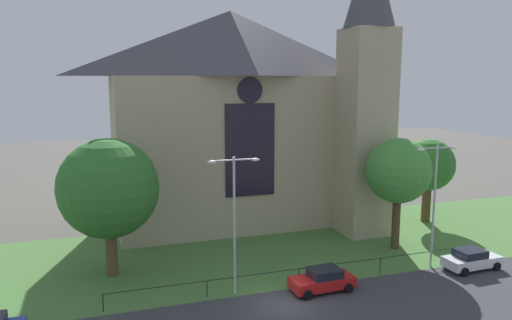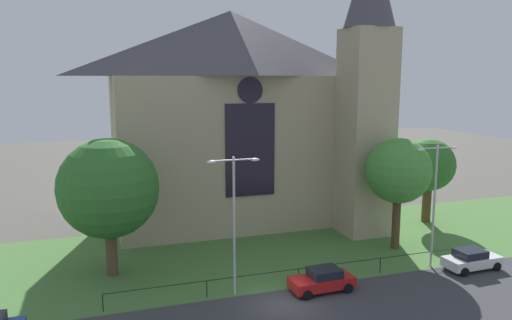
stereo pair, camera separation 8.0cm
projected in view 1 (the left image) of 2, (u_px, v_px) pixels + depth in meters
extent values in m
plane|color=#56544C|center=(239.00, 251.00, 39.88)|extent=(160.00, 160.00, 0.00)
cube|color=#38383D|center=(297.00, 319.00, 28.65)|extent=(120.00, 8.00, 0.01)
cube|color=#477538|center=(246.00, 260.00, 38.01)|extent=(120.00, 20.00, 0.01)
cube|color=tan|center=(231.00, 149.00, 48.11)|extent=(22.00, 12.00, 14.00)
pyramid|color=#47444C|center=(230.00, 44.00, 46.47)|extent=(22.00, 12.00, 6.00)
cube|color=black|center=(250.00, 150.00, 42.33)|extent=(4.40, 0.16, 8.00)
cylinder|color=black|center=(250.00, 90.00, 41.50)|extent=(2.20, 0.15, 2.20)
cube|color=tan|center=(365.00, 133.00, 43.41)|extent=(4.00, 4.00, 18.00)
cylinder|color=black|center=(299.00, 269.00, 33.32)|extent=(25.36, 0.05, 0.05)
cylinder|color=black|center=(103.00, 303.00, 29.46)|extent=(0.07, 0.07, 1.10)
cylinder|color=black|center=(207.00, 289.00, 31.43)|extent=(0.06, 0.07, 1.10)
cylinder|color=black|center=(299.00, 277.00, 33.41)|extent=(0.07, 0.07, 1.10)
cylinder|color=black|center=(380.00, 265.00, 35.38)|extent=(0.07, 0.07, 1.10)
cylinder|color=black|center=(453.00, 256.00, 37.35)|extent=(0.07, 0.07, 1.10)
cylinder|color=#4C3823|center=(426.00, 203.00, 47.94)|extent=(0.85, 0.85, 3.73)
sphere|color=#2D6B28|center=(428.00, 165.00, 47.32)|extent=(5.00, 5.00, 5.00)
cylinder|color=#4C3823|center=(396.00, 222.00, 40.24)|extent=(0.66, 0.66, 4.51)
sphere|color=#428C38|center=(398.00, 171.00, 39.55)|extent=(5.26, 5.26, 5.26)
cylinder|color=brown|center=(112.00, 250.00, 34.81)|extent=(0.80, 0.80, 3.68)
sphere|color=#2D6B28|center=(108.00, 188.00, 34.08)|extent=(6.97, 6.97, 6.97)
cylinder|color=#B2B2B7|center=(234.00, 227.00, 31.25)|extent=(0.16, 0.16, 9.00)
cylinder|color=#B2B2B7|center=(223.00, 161.00, 30.33)|extent=(1.40, 0.10, 0.10)
cylinder|color=#B2B2B7|center=(245.00, 159.00, 30.77)|extent=(1.40, 0.10, 0.10)
ellipsoid|color=white|center=(212.00, 162.00, 30.12)|extent=(0.57, 0.26, 0.20)
ellipsoid|color=white|center=(255.00, 160.00, 30.99)|extent=(0.57, 0.26, 0.20)
cylinder|color=#B2B2B7|center=(434.00, 207.00, 35.95)|extent=(0.16, 0.16, 9.08)
cylinder|color=#B2B2B7|center=(429.00, 148.00, 35.02)|extent=(1.40, 0.10, 0.10)
cylinder|color=#B2B2B7|center=(446.00, 147.00, 35.46)|extent=(1.40, 0.10, 0.10)
ellipsoid|color=white|center=(421.00, 149.00, 34.81)|extent=(0.57, 0.26, 0.20)
ellipsoid|color=white|center=(454.00, 148.00, 35.69)|extent=(0.57, 0.26, 0.20)
cube|color=#B21919|center=(322.00, 282.00, 32.38)|extent=(4.26, 1.95, 0.70)
cube|color=black|center=(325.00, 272.00, 32.34)|extent=(2.06, 1.67, 0.55)
cylinder|color=black|center=(308.00, 295.00, 31.08)|extent=(0.65, 0.24, 0.64)
cylinder|color=black|center=(296.00, 284.00, 32.75)|extent=(0.65, 0.24, 0.64)
cylinder|color=black|center=(348.00, 288.00, 32.10)|extent=(0.65, 0.24, 0.64)
cylinder|color=black|center=(335.00, 278.00, 33.76)|extent=(0.65, 0.24, 0.64)
cube|color=silver|center=(472.00, 261.00, 36.08)|extent=(4.25, 1.93, 0.70)
cube|color=black|center=(470.00, 253.00, 35.91)|extent=(2.05, 1.66, 0.55)
cylinder|color=black|center=(478.00, 258.00, 37.47)|extent=(0.65, 0.24, 0.64)
cylinder|color=black|center=(497.00, 266.00, 35.80)|extent=(0.65, 0.24, 0.64)
cylinder|color=black|center=(447.00, 263.00, 36.46)|extent=(0.65, 0.24, 0.64)
cylinder|color=black|center=(464.00, 272.00, 34.80)|extent=(0.65, 0.24, 0.64)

